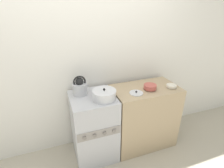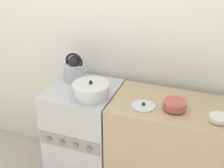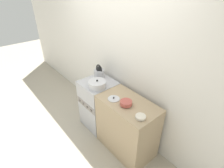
{
  "view_description": "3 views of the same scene",
  "coord_description": "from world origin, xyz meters",
  "px_view_note": "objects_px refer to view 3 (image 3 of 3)",
  "views": [
    {
      "loc": [
        -0.39,
        -1.53,
        1.9
      ],
      "look_at": [
        0.25,
        0.27,
        1.03
      ],
      "focal_mm": 28.0,
      "sensor_mm": 36.0,
      "label": 1
    },
    {
      "loc": [
        0.97,
        -1.69,
        2.05
      ],
      "look_at": [
        0.25,
        0.27,
        0.98
      ],
      "focal_mm": 50.0,
      "sensor_mm": 36.0,
      "label": 2
    },
    {
      "loc": [
        2.04,
        -1.14,
        2.37
      ],
      "look_at": [
        0.34,
        0.28,
        1.02
      ],
      "focal_mm": 28.0,
      "sensor_mm": 36.0,
      "label": 3
    }
  ],
  "objects_px": {
    "small_ceramic_bowl": "(141,117)",
    "loose_pot_lid": "(114,99)",
    "stove": "(99,104)",
    "cooking_pot": "(97,84)",
    "enamel_bowl": "(126,103)",
    "kettle": "(99,73)"
  },
  "relations": [
    {
      "from": "cooking_pot",
      "to": "small_ceramic_bowl",
      "type": "bearing_deg",
      "value": -1.0
    },
    {
      "from": "stove",
      "to": "loose_pot_lid",
      "type": "xyz_separation_m",
      "value": [
        0.53,
        -0.11,
        0.46
      ]
    },
    {
      "from": "enamel_bowl",
      "to": "small_ceramic_bowl",
      "type": "bearing_deg",
      "value": -7.74
    },
    {
      "from": "stove",
      "to": "enamel_bowl",
      "type": "relative_size",
      "value": 5.52
    },
    {
      "from": "kettle",
      "to": "loose_pot_lid",
      "type": "relative_size",
      "value": 1.41
    },
    {
      "from": "enamel_bowl",
      "to": "cooking_pot",
      "type": "bearing_deg",
      "value": -177.75
    },
    {
      "from": "small_ceramic_bowl",
      "to": "loose_pot_lid",
      "type": "relative_size",
      "value": 0.76
    },
    {
      "from": "kettle",
      "to": "small_ceramic_bowl",
      "type": "xyz_separation_m",
      "value": [
        1.16,
        -0.23,
        -0.07
      ]
    },
    {
      "from": "small_ceramic_bowl",
      "to": "loose_pot_lid",
      "type": "distance_m",
      "value": 0.51
    },
    {
      "from": "kettle",
      "to": "small_ceramic_bowl",
      "type": "height_order",
      "value": "kettle"
    },
    {
      "from": "kettle",
      "to": "enamel_bowl",
      "type": "bearing_deg",
      "value": -12.53
    },
    {
      "from": "small_ceramic_bowl",
      "to": "cooking_pot",
      "type": "bearing_deg",
      "value": 179.0
    },
    {
      "from": "kettle",
      "to": "loose_pot_lid",
      "type": "xyz_separation_m",
      "value": [
        0.65,
        -0.23,
        -0.08
      ]
    },
    {
      "from": "loose_pot_lid",
      "to": "enamel_bowl",
      "type": "bearing_deg",
      "value": 9.24
    },
    {
      "from": "kettle",
      "to": "loose_pot_lid",
      "type": "height_order",
      "value": "kettle"
    },
    {
      "from": "enamel_bowl",
      "to": "loose_pot_lid",
      "type": "height_order",
      "value": "enamel_bowl"
    },
    {
      "from": "cooking_pot",
      "to": "stove",
      "type": "bearing_deg",
      "value": 141.35
    },
    {
      "from": "stove",
      "to": "loose_pot_lid",
      "type": "distance_m",
      "value": 0.71
    },
    {
      "from": "stove",
      "to": "kettle",
      "type": "distance_m",
      "value": 0.57
    },
    {
      "from": "stove",
      "to": "enamel_bowl",
      "type": "xyz_separation_m",
      "value": [
        0.74,
        -0.07,
        0.49
      ]
    },
    {
      "from": "kettle",
      "to": "cooking_pot",
      "type": "relative_size",
      "value": 0.87
    },
    {
      "from": "cooking_pot",
      "to": "small_ceramic_bowl",
      "type": "height_order",
      "value": "cooking_pot"
    }
  ]
}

